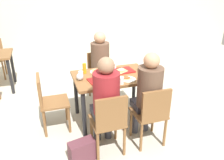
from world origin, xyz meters
name	(u,v)px	position (x,y,z in m)	size (l,w,h in m)	color
ground_plane	(112,118)	(0.00, 0.00, -0.01)	(10.00, 10.00, 0.02)	#B2AD9E
back_wall	(74,7)	(0.00, 3.20, 1.40)	(10.00, 0.10, 2.80)	beige
main_table	(112,82)	(0.00, 0.00, 0.64)	(1.14, 0.76, 0.75)	brown
chair_near_left	(109,120)	(-0.28, -0.77, 0.50)	(0.40, 0.40, 0.86)	brown
chair_near_right	(152,112)	(0.28, -0.77, 0.50)	(0.40, 0.40, 0.86)	brown
chair_far_side	(99,72)	(0.00, 0.77, 0.50)	(0.40, 0.40, 0.86)	brown
chair_left_end	(48,99)	(-0.95, 0.00, 0.50)	(0.40, 0.40, 0.86)	brown
person_in_red	(106,97)	(-0.28, -0.63, 0.75)	(0.32, 0.42, 1.27)	#383842
person_in_brown_jacket	(148,90)	(0.28, -0.63, 0.75)	(0.32, 0.42, 1.27)	#383842
person_far_side	(101,62)	(0.00, 0.63, 0.75)	(0.32, 0.42, 1.27)	#383842
tray_red_near	(102,80)	(-0.20, -0.13, 0.75)	(0.36, 0.26, 0.02)	#B21414
tray_red_far	(122,71)	(0.20, 0.11, 0.75)	(0.36, 0.26, 0.02)	#B21414
paper_plate_center	(97,72)	(-0.17, 0.21, 0.75)	(0.22, 0.22, 0.01)	white
paper_plate_near_edge	(128,79)	(0.17, -0.21, 0.75)	(0.22, 0.22, 0.01)	white
pizza_slice_a	(103,79)	(-0.19, -0.15, 0.77)	(0.18, 0.20, 0.02)	tan
pizza_slice_b	(121,70)	(0.18, 0.10, 0.77)	(0.22, 0.25, 0.02)	#DBAD60
pizza_slice_c	(98,71)	(-0.16, 0.21, 0.76)	(0.26, 0.25, 0.02)	tan
pizza_slice_d	(126,78)	(0.16, -0.18, 0.76)	(0.21, 0.20, 0.02)	#DBAD60
plastic_cup_a	(104,65)	(-0.03, 0.32, 0.80)	(0.07, 0.07, 0.10)	white
plastic_cup_b	(121,81)	(0.03, -0.32, 0.80)	(0.07, 0.07, 0.10)	white
plastic_cup_c	(81,75)	(-0.46, 0.06, 0.80)	(0.07, 0.07, 0.10)	white
plastic_cup_d	(114,66)	(0.11, 0.25, 0.80)	(0.07, 0.07, 0.10)	white
soda_can	(141,68)	(0.48, 0.02, 0.81)	(0.07, 0.07, 0.12)	#B7BCC6
condiment_bottle	(84,68)	(-0.37, 0.21, 0.83)	(0.06, 0.06, 0.16)	orange
foil_bundle	(80,77)	(-0.48, -0.02, 0.80)	(0.10, 0.10, 0.10)	silver
handbag	(82,151)	(-0.63, -0.78, 0.14)	(0.32, 0.16, 0.28)	#592D38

